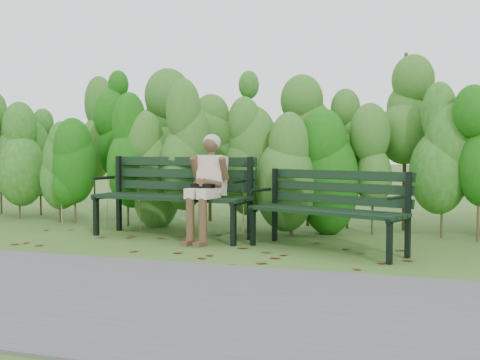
% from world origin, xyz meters
% --- Properties ---
extents(ground, '(80.00, 80.00, 0.00)m').
position_xyz_m(ground, '(0.00, 0.00, 0.00)').
color(ground, '#385620').
extents(footpath, '(60.00, 2.50, 0.01)m').
position_xyz_m(footpath, '(0.00, -2.20, 0.01)').
color(footpath, '#474749').
rests_on(footpath, ground).
extents(hedge_band, '(11.04, 1.67, 2.42)m').
position_xyz_m(hedge_band, '(0.00, 1.86, 1.26)').
color(hedge_band, '#47381E').
rests_on(hedge_band, ground).
extents(leaf_litter, '(5.76, 2.26, 0.01)m').
position_xyz_m(leaf_litter, '(0.02, -0.20, 0.00)').
color(leaf_litter, brown).
rests_on(leaf_litter, ground).
extents(bench_left, '(2.10, 0.89, 1.02)m').
position_xyz_m(bench_left, '(-0.95, 0.64, 0.60)').
color(bench_left, black).
rests_on(bench_left, ground).
extents(bench_right, '(1.84, 1.20, 0.88)m').
position_xyz_m(bench_right, '(1.07, 0.23, 0.52)').
color(bench_right, black).
rests_on(bench_right, ground).
extents(seated_woman, '(0.49, 0.71, 1.29)m').
position_xyz_m(seated_woman, '(-0.42, 0.37, 0.75)').
color(seated_woman, beige).
rests_on(seated_woman, ground).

